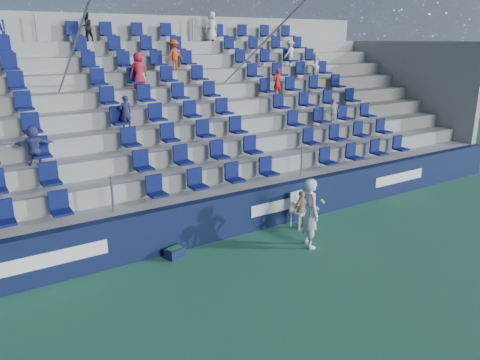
# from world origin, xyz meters

# --- Properties ---
(ground) EXTENTS (70.00, 70.00, 0.00)m
(ground) POSITION_xyz_m (0.00, 0.00, 0.00)
(ground) COLOR #2B6548
(ground) RESTS_ON ground
(sponsor_wall) EXTENTS (24.00, 0.32, 1.20)m
(sponsor_wall) POSITION_xyz_m (0.00, 3.15, 0.60)
(sponsor_wall) COLOR #0F1737
(sponsor_wall) RESTS_ON ground
(grandstand) EXTENTS (24.00, 8.17, 6.63)m
(grandstand) POSITION_xyz_m (-0.00, 8.24, 2.14)
(grandstand) COLOR gray
(grandstand) RESTS_ON ground
(tennis_player) EXTENTS (0.73, 0.79, 1.87)m
(tennis_player) POSITION_xyz_m (1.50, 1.42, 0.94)
(tennis_player) COLOR silver
(tennis_player) RESTS_ON ground
(line_judge_chair) EXTENTS (0.51, 0.52, 1.05)m
(line_judge_chair) POSITION_xyz_m (2.12, 2.66, 0.60)
(line_judge_chair) COLOR white
(line_judge_chair) RESTS_ON ground
(line_judge) EXTENTS (0.70, 0.36, 1.14)m
(line_judge) POSITION_xyz_m (2.12, 2.50, 0.57)
(line_judge) COLOR tan
(line_judge) RESTS_ON ground
(ball_bin) EXTENTS (0.54, 0.44, 0.26)m
(ball_bin) POSITION_xyz_m (-1.80, 2.75, 0.14)
(ball_bin) COLOR #0F173A
(ball_bin) RESTS_ON ground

